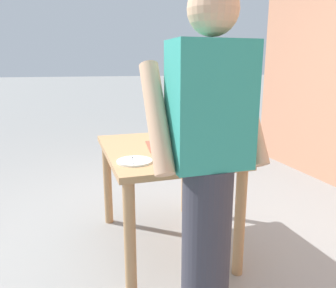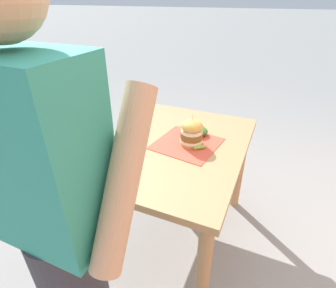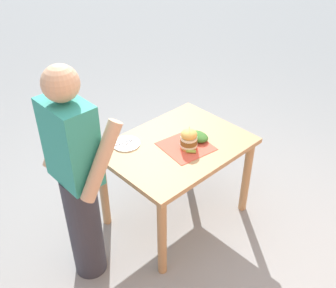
% 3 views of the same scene
% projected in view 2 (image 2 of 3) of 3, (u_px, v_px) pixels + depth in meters
% --- Properties ---
extents(ground_plane, '(80.00, 80.00, 0.00)m').
position_uv_depth(ground_plane, '(173.00, 232.00, 1.99)').
color(ground_plane, gray).
extents(patio_table, '(0.84, 1.12, 0.77)m').
position_uv_depth(patio_table, '(174.00, 161.00, 1.67)').
color(patio_table, tan).
rests_on(patio_table, ground).
extents(serving_paper, '(0.41, 0.41, 0.00)m').
position_uv_depth(serving_paper, '(187.00, 144.00, 1.60)').
color(serving_paper, '#D64C38').
rests_on(serving_paper, patio_table).
extents(sandwich, '(0.14, 0.14, 0.19)m').
position_uv_depth(sandwich, '(192.00, 132.00, 1.55)').
color(sandwich, gold).
rests_on(sandwich, serving_paper).
extents(pickle_spear, '(0.07, 0.06, 0.02)m').
position_uv_depth(pickle_spear, '(199.00, 147.00, 1.53)').
color(pickle_spear, '#8EA83D').
rests_on(pickle_spear, serving_paper).
extents(side_plate_with_forks, '(0.22, 0.22, 0.02)m').
position_uv_depth(side_plate_with_forks, '(109.00, 157.00, 1.46)').
color(side_plate_with_forks, white).
rests_on(side_plate_with_forks, patio_table).
extents(side_salad, '(0.18, 0.14, 0.06)m').
position_uv_depth(side_salad, '(194.00, 130.00, 1.70)').
color(side_salad, '#386B28').
rests_on(side_salad, patio_table).
extents(diner_across_table, '(0.55, 0.35, 1.69)m').
position_uv_depth(diner_across_table, '(61.00, 231.00, 0.87)').
color(diner_across_table, '#33333D').
rests_on(diner_across_table, ground).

